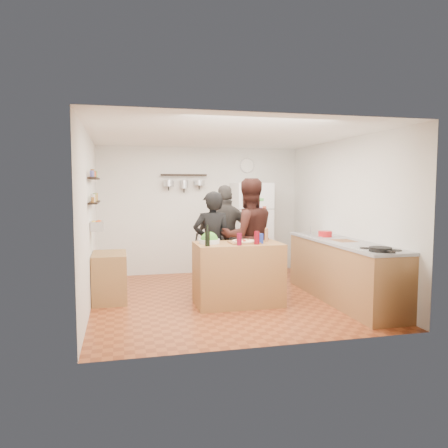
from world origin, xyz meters
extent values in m
plane|color=brown|center=(0.00, 0.00, 0.00)|extent=(4.20, 4.20, 0.00)
plane|color=white|center=(0.00, 0.00, 2.50)|extent=(4.20, 4.20, 0.00)
plane|color=silver|center=(0.00, 2.10, 1.25)|extent=(4.00, 0.00, 4.00)
plane|color=silver|center=(-2.00, 0.00, 1.25)|extent=(0.00, 4.20, 4.20)
plane|color=silver|center=(2.00, 0.00, 1.25)|extent=(0.00, 4.20, 4.20)
cube|color=olive|center=(0.10, -0.37, 0.46)|extent=(1.25, 0.72, 0.91)
cube|color=brown|center=(0.18, -0.39, 0.92)|extent=(0.42, 0.34, 0.02)
cylinder|color=beige|center=(0.18, -0.39, 0.94)|extent=(0.34, 0.34, 0.02)
cylinder|color=silver|center=(-0.32, -0.32, 0.94)|extent=(0.31, 0.31, 0.06)
cylinder|color=black|center=(-0.40, -0.59, 1.01)|extent=(0.07, 0.07, 0.21)
cylinder|color=#5C071D|center=(0.05, -0.61, 1.00)|extent=(0.07, 0.07, 0.17)
cylinder|color=#5F0813|center=(0.32, -0.57, 1.01)|extent=(0.08, 0.08, 0.19)
cylinder|color=#8E5C3B|center=(0.55, -0.32, 0.99)|extent=(0.05, 0.05, 0.17)
cylinder|color=navy|center=(0.40, -0.49, 0.98)|extent=(0.09, 0.09, 0.14)
imported|color=black|center=(-0.17, 0.19, 0.83)|extent=(0.63, 0.44, 1.66)
imported|color=black|center=(0.40, 0.13, 0.93)|extent=(0.94, 0.75, 1.86)
imported|color=#2E2B29|center=(0.15, 0.61, 0.88)|extent=(1.10, 0.64, 1.76)
cube|color=#9E7042|center=(1.70, -0.55, 0.45)|extent=(0.63, 2.63, 0.90)
cube|color=white|center=(1.70, -1.50, 0.91)|extent=(0.60, 0.62, 0.02)
cylinder|color=black|center=(1.60, -1.65, 0.95)|extent=(0.28, 0.28, 0.05)
cube|color=silver|center=(1.70, 0.30, 0.92)|extent=(0.50, 0.80, 0.03)
cube|color=brown|center=(1.70, -0.55, 0.91)|extent=(0.30, 0.40, 0.02)
cylinder|color=red|center=(1.65, -0.03, 0.97)|extent=(0.22, 0.22, 0.09)
cube|color=white|center=(0.95, 1.75, 0.90)|extent=(0.70, 0.68, 1.80)
cylinder|color=silver|center=(0.95, 2.08, 2.15)|extent=(0.30, 0.03, 0.30)
cube|color=black|center=(-1.93, 0.20, 1.50)|extent=(0.12, 1.00, 0.02)
cube|color=black|center=(-1.93, 0.20, 1.85)|extent=(0.12, 1.00, 0.02)
cube|color=silver|center=(-1.90, 0.20, 1.15)|extent=(0.18, 0.35, 0.14)
cube|color=#9B7041|center=(-1.74, 0.27, 0.36)|extent=(0.50, 0.80, 0.73)
cube|color=black|center=(-0.35, 2.00, 1.95)|extent=(0.90, 0.04, 0.04)
camera|label=1|loc=(-1.56, -6.47, 1.74)|focal=35.00mm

